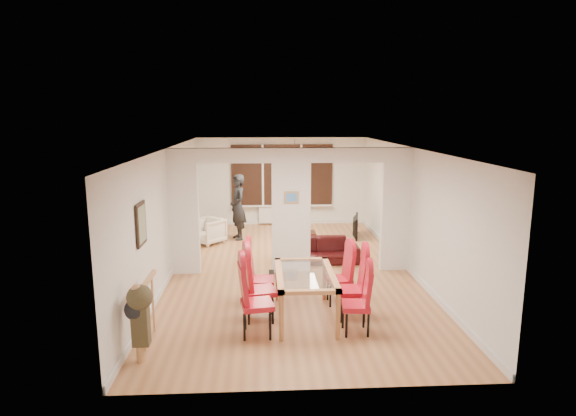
{
  "coord_description": "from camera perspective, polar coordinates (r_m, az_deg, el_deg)",
  "views": [
    {
      "loc": [
        -0.6,
        -9.75,
        3.26
      ],
      "look_at": [
        -0.03,
        0.6,
        1.24
      ],
      "focal_mm": 30.0,
      "sensor_mm": 36.0,
      "label": 1
    }
  ],
  "objects": [
    {
      "name": "radiator",
      "position": [
        14.47,
        -0.7,
        -0.8
      ],
      "size": [
        1.4,
        0.08,
        0.5
      ],
      "primitive_type": "cube",
      "color": "white",
      "rests_on": "floor"
    },
    {
      "name": "sofa",
      "position": [
        10.85,
        3.43,
        -5.02
      ],
      "size": [
        1.86,
        0.77,
        0.54
      ],
      "primitive_type": "imported",
      "rotation": [
        0.0,
        0.0,
        0.03
      ],
      "color": "black",
      "rests_on": "floor"
    },
    {
      "name": "floor",
      "position": [
        10.3,
        0.36,
        -7.45
      ],
      "size": [
        5.0,
        9.0,
        0.01
      ],
      "primitive_type": "cube",
      "color": "#B27447",
      "rests_on": "ground"
    },
    {
      "name": "pillar_photo",
      "position": [
        9.81,
        0.4,
        1.27
      ],
      "size": [
        0.3,
        0.03,
        0.25
      ],
      "primitive_type": "cube",
      "color": "#4C8CD8",
      "rests_on": "divider_wall"
    },
    {
      "name": "bowl",
      "position": [
        12.63,
        1.5,
        -2.77
      ],
      "size": [
        0.22,
        0.22,
        0.05
      ],
      "primitive_type": "imported",
      "color": "#321A11",
      "rests_on": "coffee_table"
    },
    {
      "name": "armchair",
      "position": [
        12.51,
        -9.49,
        -2.71
      ],
      "size": [
        1.0,
        1.0,
        0.65
      ],
      "primitive_type": "imported",
      "rotation": [
        0.0,
        0.0,
        -0.72
      ],
      "color": "beige",
      "rests_on": "floor"
    },
    {
      "name": "bottle",
      "position": [
        12.65,
        0.55,
        -2.24
      ],
      "size": [
        0.07,
        0.07,
        0.27
      ],
      "primitive_type": "cylinder",
      "color": "#143F19",
      "rests_on": "coffee_table"
    },
    {
      "name": "dining_chair_lb",
      "position": [
        7.79,
        -3.27,
        -9.18
      ],
      "size": [
        0.54,
        0.54,
        1.14
      ],
      "primitive_type": null,
      "rotation": [
        0.0,
        0.0,
        0.21
      ],
      "color": "#B61222",
      "rests_on": "floor"
    },
    {
      "name": "dining_table",
      "position": [
        7.89,
        2.03,
        -10.32
      ],
      "size": [
        0.93,
        1.66,
        0.78
      ],
      "primitive_type": null,
      "color": "#AC6E3F",
      "rests_on": "floor"
    },
    {
      "name": "divider_wall",
      "position": [
        9.96,
        0.37,
        -0.34
      ],
      "size": [
        5.0,
        0.18,
        2.6
      ],
      "primitive_type": "cube",
      "color": "white",
      "rests_on": "floor"
    },
    {
      "name": "bay_window_blinds",
      "position": [
        14.31,
        -0.72,
        3.94
      ],
      "size": [
        3.0,
        0.08,
        1.8
      ],
      "primitive_type": "cube",
      "color": "black",
      "rests_on": "room_walls"
    },
    {
      "name": "dining_chair_ra",
      "position": [
        7.43,
        8.05,
        -10.84
      ],
      "size": [
        0.44,
        0.44,
        1.02
      ],
      "primitive_type": null,
      "rotation": [
        0.0,
        0.0,
        -0.1
      ],
      "color": "#B61222",
      "rests_on": "floor"
    },
    {
      "name": "coffee_table",
      "position": [
        12.68,
        1.02,
        -3.36
      ],
      "size": [
        1.06,
        0.67,
        0.23
      ],
      "primitive_type": null,
      "rotation": [
        0.0,
        0.0,
        0.19
      ],
      "color": "#321A11",
      "rests_on": "floor"
    },
    {
      "name": "shoes",
      "position": [
        9.93,
        -1.54,
        -7.84
      ],
      "size": [
        0.26,
        0.28,
        0.11
      ],
      "primitive_type": null,
      "color": "black",
      "rests_on": "floor"
    },
    {
      "name": "dining_chair_rb",
      "position": [
        7.91,
        7.52,
        -9.1
      ],
      "size": [
        0.46,
        0.46,
        1.11
      ],
      "primitive_type": null,
      "rotation": [
        0.0,
        0.0,
        -0.03
      ],
      "color": "#B61222",
      "rests_on": "floor"
    },
    {
      "name": "dining_chair_la",
      "position": [
        7.28,
        -3.68,
        -10.68
      ],
      "size": [
        0.53,
        0.53,
        1.14
      ],
      "primitive_type": null,
      "rotation": [
        0.0,
        0.0,
        0.17
      ],
      "color": "#B61222",
      "rests_on": "floor"
    },
    {
      "name": "dining_chair_lc",
      "position": [
        8.34,
        -3.17,
        -8.02
      ],
      "size": [
        0.45,
        0.45,
        1.09
      ],
      "primitive_type": null,
      "rotation": [
        0.0,
        0.0,
        -0.05
      ],
      "color": "#B61222",
      "rests_on": "floor"
    },
    {
      "name": "wall_poster",
      "position": [
        7.76,
        -17.02,
        -1.82
      ],
      "size": [
        0.04,
        0.52,
        0.67
      ],
      "primitive_type": "cube",
      "color": "gray",
      "rests_on": "room_walls"
    },
    {
      "name": "stair_newel",
      "position": [
        7.28,
        -16.34,
        -11.31
      ],
      "size": [
        0.4,
        1.2,
        1.1
      ],
      "primitive_type": null,
      "color": "tan",
      "rests_on": "floor"
    },
    {
      "name": "person",
      "position": [
        12.72,
        -5.96,
        0.11
      ],
      "size": [
        0.73,
        0.6,
        1.73
      ],
      "primitive_type": "imported",
      "rotation": [
        0.0,
        0.0,
        -1.23
      ],
      "color": "black",
      "rests_on": "floor"
    },
    {
      "name": "pendant_light",
      "position": [
        13.13,
        0.8,
        6.16
      ],
      "size": [
        0.36,
        0.36,
        0.36
      ],
      "primitive_type": "sphere",
      "color": "orange",
      "rests_on": "room_walls"
    },
    {
      "name": "dining_chair_rc",
      "position": [
        8.49,
        6.03,
        -7.98
      ],
      "size": [
        0.48,
        0.48,
        1.02
      ],
      "primitive_type": null,
      "rotation": [
        0.0,
        0.0,
        0.19
      ],
      "color": "#B61222",
      "rests_on": "floor"
    },
    {
      "name": "room_walls",
      "position": [
        9.96,
        0.37,
        -0.34
      ],
      "size": [
        5.0,
        9.0,
        2.6
      ],
      "primitive_type": null,
      "color": "silver",
      "rests_on": "floor"
    },
    {
      "name": "television",
      "position": [
        13.15,
        7.69,
        -2.15
      ],
      "size": [
        1.02,
        0.32,
        0.58
      ],
      "primitive_type": "imported",
      "rotation": [
        0.0,
        0.0,
        1.38
      ],
      "color": "black",
      "rests_on": "floor"
    }
  ]
}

